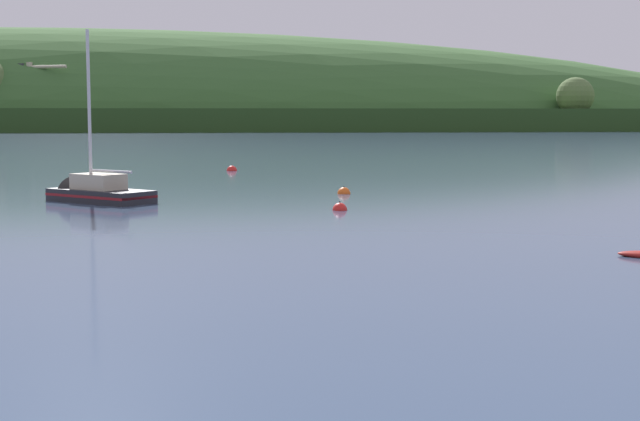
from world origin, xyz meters
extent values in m
cube|color=#27431B|center=(-22.85, 249.12, 2.78)|extent=(566.02, 118.09, 5.55)
ellipsoid|color=#38602D|center=(-75.56, 272.10, 0.00)|extent=(455.62, 130.99, 57.82)
sphere|color=#56703D|center=(73.03, 243.50, 9.05)|extent=(9.98, 9.98, 9.98)
cube|color=#4C4C51|center=(-67.77, 233.08, 1.00)|extent=(4.21, 4.21, 2.00)
cylinder|color=#BCB293|center=(-67.77, 233.08, 9.54)|extent=(1.51, 1.51, 15.08)
cylinder|color=#BCB293|center=(-63.43, 231.59, 15.87)|extent=(11.12, 4.49, 0.83)
cube|color=#333338|center=(-69.73, 233.74, 15.87)|extent=(2.42, 2.59, 1.81)
cube|color=#232328|center=(-12.65, 40.80, 0.08)|extent=(5.52, 4.98, 1.03)
cone|color=#232328|center=(-14.74, 42.42, 0.08)|extent=(2.34, 2.48, 2.11)
cube|color=maroon|center=(-12.65, 40.80, 0.33)|extent=(5.54, 4.99, 0.12)
cube|color=#BCB299|center=(-12.75, 40.88, 0.96)|extent=(2.79, 2.64, 0.73)
cylinder|color=silver|center=(-13.17, 41.20, 4.32)|extent=(0.15, 0.15, 7.45)
cylinder|color=silver|center=(-12.07, 40.35, 1.48)|extent=(2.27, 1.80, 0.12)
sphere|color=red|center=(-7.92, 65.06, 0.00)|extent=(0.75, 0.75, 0.75)
cylinder|color=black|center=(-7.92, 65.06, 0.42)|extent=(0.04, 0.04, 0.08)
sphere|color=#EA5B19|center=(-0.94, 44.99, 0.00)|extent=(0.68, 0.68, 0.68)
cylinder|color=black|center=(-0.94, 44.99, 0.38)|extent=(0.04, 0.04, 0.08)
sphere|color=red|center=(-1.63, 36.69, 0.00)|extent=(0.64, 0.64, 0.64)
cylinder|color=black|center=(-1.63, 36.69, 0.36)|extent=(0.04, 0.04, 0.08)
camera|label=1|loc=(-3.92, -3.02, 4.09)|focal=52.22mm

